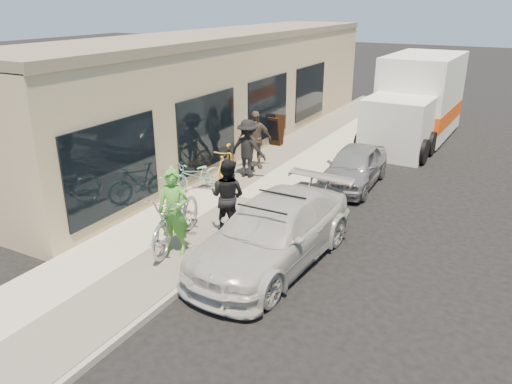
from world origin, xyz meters
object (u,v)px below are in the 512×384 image
at_px(cruiser_bike_b, 196,175).
at_px(cruiser_bike_c, 226,164).
at_px(sedan_white, 273,232).
at_px(sedan_silver, 354,166).
at_px(moving_truck, 417,103).
at_px(tandem_bike, 177,217).
at_px(man_standing, 228,196).
at_px(bystander_a, 248,149).
at_px(bike_rack, 226,164).
at_px(woman_rider, 174,212).
at_px(cruiser_bike_a, 172,189).
at_px(bystander_b, 255,140).
at_px(sandwich_board, 274,130).

distance_m(cruiser_bike_b, cruiser_bike_c, 1.12).
xyz_separation_m(sedan_white, cruiser_bike_c, (-3.35, 3.54, -0.00)).
distance_m(sedan_silver, moving_truck, 6.49).
xyz_separation_m(tandem_bike, cruiser_bike_b, (-1.57, 2.99, -0.18)).
height_order(man_standing, bystander_a, bystander_a).
distance_m(bike_rack, woman_rider, 4.56).
bearing_deg(cruiser_bike_a, bystander_a, 49.43).
bearing_deg(bystander_a, tandem_bike, 96.48).
bearing_deg(cruiser_bike_c, woman_rider, -87.98).
bearing_deg(moving_truck, woman_rider, -98.57).
xyz_separation_m(sedan_silver, man_standing, (-1.49, -4.86, 0.44)).
height_order(bike_rack, bystander_b, bystander_b).
bearing_deg(cruiser_bike_b, man_standing, -15.95).
bearing_deg(sedan_white, cruiser_bike_b, 150.45).
distance_m(sedan_silver, cruiser_bike_a, 5.61).
bearing_deg(sedan_silver, sedan_white, -91.99).
xyz_separation_m(sedan_silver, bystander_b, (-3.25, -0.31, 0.48)).
bearing_deg(sandwich_board, cruiser_bike_b, -86.98).
bearing_deg(moving_truck, cruiser_bike_a, -107.87).
bearing_deg(cruiser_bike_c, bystander_a, 48.14).
distance_m(sedan_silver, bystander_b, 3.30).
bearing_deg(moving_truck, bystander_a, -112.30).
relative_size(tandem_bike, man_standing, 1.35).
xyz_separation_m(moving_truck, cruiser_bike_b, (-4.15, -9.36, -0.86)).
distance_m(bike_rack, tandem_bike, 4.17).
relative_size(tandem_bike, bystander_a, 1.35).
relative_size(sedan_white, moving_truck, 0.73).
bearing_deg(sedan_white, bystander_b, 126.57).
relative_size(bike_rack, cruiser_bike_a, 0.53).
relative_size(sandwich_board, moving_truck, 0.16).
xyz_separation_m(bike_rack, sedan_white, (3.32, -3.49, -0.03)).
bearing_deg(cruiser_bike_c, man_standing, -73.44).
height_order(tandem_bike, bystander_a, bystander_a).
bearing_deg(man_standing, bystander_b, -71.65).
bearing_deg(bystander_a, cruiser_bike_b, 64.45).
bearing_deg(cruiser_bike_a, cruiser_bike_b, 66.96).
distance_m(sedan_white, man_standing, 1.62).
bearing_deg(bike_rack, sandwich_board, 97.81).
height_order(moving_truck, man_standing, moving_truck).
bearing_deg(bystander_b, bike_rack, -133.81).
height_order(moving_truck, tandem_bike, moving_truck).
xyz_separation_m(bike_rack, woman_rider, (1.37, -4.34, 0.37)).
bearing_deg(woman_rider, bystander_a, 84.22).
distance_m(sandwich_board, sedan_silver, 4.66).
relative_size(tandem_bike, cruiser_bike_c, 1.33).
height_order(bike_rack, cruiser_bike_a, cruiser_bike_a).
bearing_deg(tandem_bike, sedan_white, -0.23).
height_order(woman_rider, bystander_a, woman_rider).
height_order(tandem_bike, cruiser_bike_b, tandem_bike).
bearing_deg(sedan_white, man_standing, 163.14).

